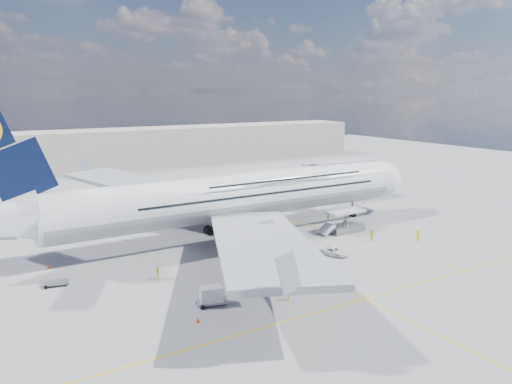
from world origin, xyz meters
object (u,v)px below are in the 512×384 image
cone_wing_left_inner (196,219)px  crew_van (418,235)px  cone_wing_right_outer (198,320)px  dolly_row_b (267,289)px  dolly_row_a (211,295)px  service_van (334,251)px  catering_truck_inner (117,219)px  dolly_nose_far (297,253)px  airliner (240,195)px  crew_loader (372,235)px  catering_truck_outer (113,201)px  dolly_nose_near (277,256)px  cargo_loader (344,224)px  crew_wing (158,272)px  cone_tail (48,266)px  dolly_row_c (253,269)px  cone_wing_right_inner (270,255)px  cone_wing_left_outer (139,203)px  cone_nose (364,203)px  dolly_back (55,283)px  baggage_tug (291,282)px  crew_tug (290,294)px  crew_nose (328,216)px  jet_bridge (335,172)px

cone_wing_left_inner → crew_van: bearing=-50.6°
crew_van → cone_wing_right_outer: size_ratio=3.33×
cone_wing_right_outer → dolly_row_b: bearing=17.2°
dolly_row_a → service_van: dolly_row_a is taller
catering_truck_inner → cone_wing_right_outer: catering_truck_inner is taller
dolly_nose_far → cone_wing_left_inner: bearing=100.5°
dolly_row_a → crew_van: bearing=23.2°
airliner → crew_loader: airliner is taller
catering_truck_outer → dolly_nose_near: bearing=-81.9°
cargo_loader → crew_wing: bearing=-172.9°
dolly_row_a → catering_truck_outer: catering_truck_outer is taller
dolly_nose_near → crew_van: dolly_nose_near is taller
cone_tail → crew_wing: bearing=-44.5°
dolly_row_c → dolly_nose_far: (8.88, 2.38, -0.04)m
service_van → cone_wing_right_inner: size_ratio=8.32×
crew_wing → cone_wing_left_outer: size_ratio=2.66×
crew_loader → cone_wing_right_outer: bearing=-117.4°
airliner → catering_truck_outer: bearing=114.9°
cone_wing_right_outer → service_van: bearing=19.7°
service_van → crew_wing: size_ratio=2.67×
dolly_row_c → cone_nose: bearing=37.7°
dolly_back → baggage_tug: 29.13m
cone_nose → cone_wing_left_outer: cone_wing_left_outer is taller
dolly_row_c → crew_van: crew_van is taller
airliner → dolly_row_a: (-16.24, -22.24, -5.72)m
dolly_nose_far → crew_tug: 16.19m
crew_wing → dolly_row_c: bearing=-97.6°
dolly_nose_far → cone_wing_left_inner: (-3.98, 26.50, -0.09)m
crew_tug → cone_wing_left_outer: 57.27m
dolly_row_a → dolly_nose_far: 20.38m
catering_truck_inner → cone_wing_right_inner: catering_truck_inner is taller
dolly_row_b → dolly_nose_near: bearing=57.8°
dolly_nose_far → service_van: bearing=-28.4°
crew_tug → cone_wing_right_inner: 15.60m
catering_truck_outer → cargo_loader: bearing=-56.4°
airliner → baggage_tug: bearing=-104.2°
catering_truck_outer → cone_wing_right_outer: size_ratio=14.15×
airliner → service_van: (6.76, -16.05, -6.26)m
dolly_back → cone_tail: cone_tail is taller
dolly_row_b → dolly_nose_far: (10.83, 8.84, 0.01)m
dolly_nose_near → cone_wing_left_inner: 27.62m
dolly_nose_far → crew_nose: 21.98m
dolly_row_b → catering_truck_inner: (-7.44, 37.29, 1.36)m
crew_tug → cone_wing_left_outer: crew_tug is taller
dolly_row_a → service_van: size_ratio=0.85×
dolly_row_b → crew_wing: (-9.72, 10.68, 0.51)m
crew_loader → service_van: bearing=-121.7°
dolly_nose_near → crew_nose: (21.32, 14.86, -0.22)m
cargo_loader → service_van: cargo_loader is taller
jet_bridge → dolly_back: 62.77m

